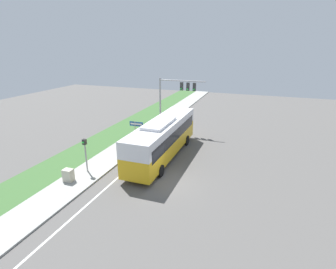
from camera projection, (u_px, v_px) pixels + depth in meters
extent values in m
plane|color=#565451|center=(164.00, 181.00, 19.83)|extent=(80.00, 80.00, 0.00)
cube|color=#9E9E99|center=(95.00, 168.00, 21.81)|extent=(2.80, 80.00, 0.12)
cube|color=#3D6633|center=(64.00, 162.00, 22.84)|extent=(3.60, 80.00, 0.10)
cube|color=silver|center=(123.00, 173.00, 20.99)|extent=(0.14, 30.00, 0.01)
cube|color=gold|center=(163.00, 144.00, 23.81)|extent=(2.49, 11.84, 1.61)
cube|color=silver|center=(163.00, 129.00, 23.34)|extent=(2.49, 11.84, 1.32)
cube|color=black|center=(163.00, 134.00, 23.49)|extent=(2.53, 10.89, 1.00)
cube|color=silver|center=(159.00, 123.00, 22.30)|extent=(1.75, 4.14, 0.24)
cylinder|color=black|center=(165.00, 138.00, 27.70)|extent=(0.28, 0.96, 0.96)
cylinder|color=black|center=(187.00, 140.00, 26.93)|extent=(0.28, 0.96, 0.96)
cylinder|color=black|center=(133.00, 166.00, 21.18)|extent=(0.28, 0.96, 0.96)
cylinder|color=black|center=(161.00, 171.00, 20.40)|extent=(0.28, 0.96, 0.96)
cylinder|color=#939399|center=(160.00, 104.00, 31.14)|extent=(0.20, 0.20, 6.21)
cylinder|color=#939399|center=(182.00, 81.00, 29.34)|extent=(5.38, 0.14, 0.14)
cube|color=#2D2D2D|center=(182.00, 86.00, 29.57)|extent=(0.32, 0.28, 0.90)
sphere|color=#1ED838|center=(181.00, 89.00, 29.49)|extent=(0.18, 0.18, 0.18)
cube|color=#2D2D2D|center=(188.00, 87.00, 29.33)|extent=(0.32, 0.28, 0.90)
sphere|color=#1ED838|center=(187.00, 89.00, 29.25)|extent=(0.18, 0.18, 0.18)
cube|color=#2D2D2D|center=(194.00, 87.00, 29.09)|extent=(0.32, 0.28, 0.90)
sphere|color=#1ED838|center=(194.00, 89.00, 29.01)|extent=(0.18, 0.18, 0.18)
cylinder|color=#939399|center=(86.00, 156.00, 20.71)|extent=(0.12, 0.12, 2.87)
cube|color=#2D2D2D|center=(84.00, 142.00, 20.31)|extent=(0.28, 0.24, 0.44)
sphere|color=#1ED838|center=(83.00, 142.00, 20.18)|extent=(0.14, 0.14, 0.14)
cylinder|color=#939399|center=(135.00, 134.00, 26.02)|extent=(0.08, 0.08, 2.71)
cube|color=#19478C|center=(136.00, 124.00, 25.62)|extent=(1.45, 0.03, 0.45)
cube|color=white|center=(136.00, 124.00, 25.61)|extent=(1.23, 0.01, 0.16)
cube|color=#B7B29E|center=(68.00, 175.00, 19.47)|extent=(0.72, 0.55, 0.94)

